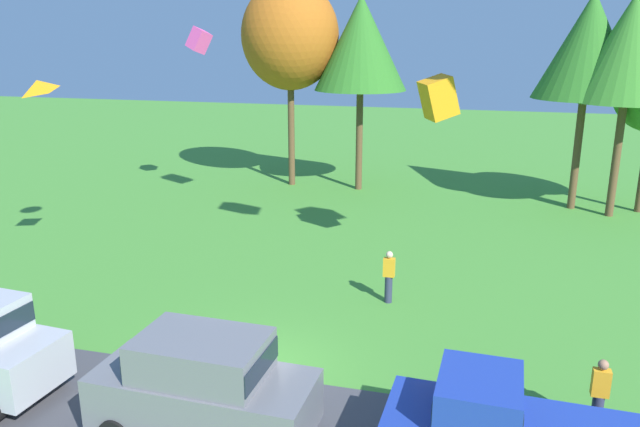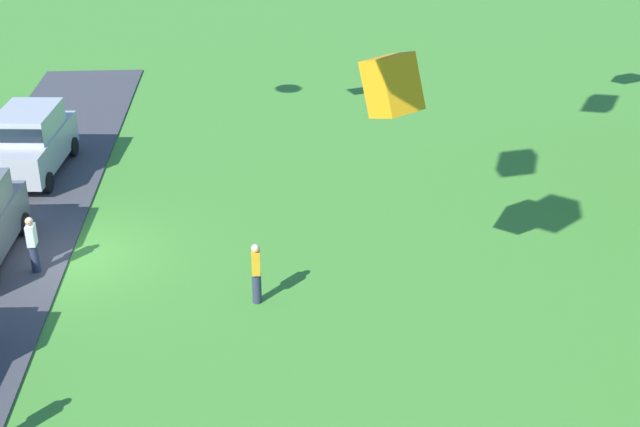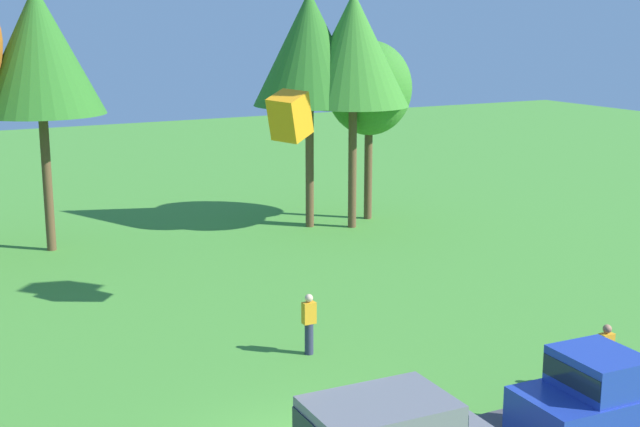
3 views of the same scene
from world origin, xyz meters
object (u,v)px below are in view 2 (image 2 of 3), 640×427
person_on_lawn (256,273)px  person_beside_suv (33,245)px  kite_box_near_flag (392,85)px  car_suv_near_entrance (31,139)px

person_on_lawn → person_beside_suv: bearing=-107.4°
person_beside_suv → kite_box_near_flag: bearing=72.5°
car_suv_near_entrance → kite_box_near_flag: size_ratio=3.66×
car_suv_near_entrance → person_beside_suv: car_suv_near_entrance is taller
car_suv_near_entrance → person_on_lawn: bearing=40.9°
car_suv_near_entrance → person_beside_suv: 7.09m
person_beside_suv → person_on_lawn: bearing=72.6°
car_suv_near_entrance → kite_box_near_flag: bearing=47.8°
kite_box_near_flag → person_beside_suv: bearing=-107.5°
car_suv_near_entrance → person_beside_suv: bearing=12.7°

